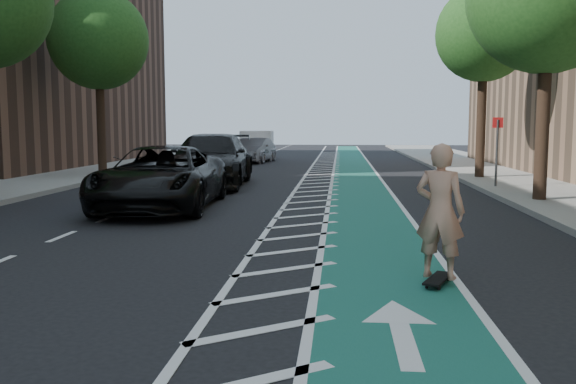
# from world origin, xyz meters

# --- Properties ---
(ground) EXTENTS (120.00, 120.00, 0.00)m
(ground) POSITION_xyz_m (0.00, 0.00, 0.00)
(ground) COLOR black
(ground) RESTS_ON ground
(bike_lane) EXTENTS (2.00, 90.00, 0.01)m
(bike_lane) POSITION_xyz_m (3.00, 10.00, 0.01)
(bike_lane) COLOR #1A5B49
(bike_lane) RESTS_ON ground
(buffer_strip) EXTENTS (1.40, 90.00, 0.01)m
(buffer_strip) POSITION_xyz_m (1.50, 10.00, 0.01)
(buffer_strip) COLOR silver
(buffer_strip) RESTS_ON ground
(sidewalk_right) EXTENTS (5.00, 90.00, 0.15)m
(sidewalk_right) POSITION_xyz_m (9.50, 10.00, 0.07)
(sidewalk_right) COLOR gray
(sidewalk_right) RESTS_ON ground
(curb_right) EXTENTS (0.12, 90.00, 0.16)m
(curb_right) POSITION_xyz_m (7.05, 10.00, 0.08)
(curb_right) COLOR gray
(curb_right) RESTS_ON ground
(curb_left) EXTENTS (0.12, 90.00, 0.16)m
(curb_left) POSITION_xyz_m (-7.05, 10.00, 0.08)
(curb_left) COLOR gray
(curb_left) RESTS_ON ground
(tree_r_d) EXTENTS (4.20, 4.20, 7.90)m
(tree_r_d) POSITION_xyz_m (7.90, 16.00, 5.77)
(tree_r_d) COLOR #382619
(tree_r_d) RESTS_ON ground
(tree_l_d) EXTENTS (4.20, 4.20, 7.90)m
(tree_l_d) POSITION_xyz_m (-7.90, 16.00, 5.77)
(tree_l_d) COLOR #382619
(tree_l_d) RESTS_ON ground
(sign_post) EXTENTS (0.35, 0.08, 2.47)m
(sign_post) POSITION_xyz_m (7.60, 12.00, 1.35)
(sign_post) COLOR #4C4C4C
(sign_post) RESTS_ON ground
(skateboard) EXTENTS (0.53, 0.84, 0.11)m
(skateboard) POSITION_xyz_m (3.70, -0.70, 0.09)
(skateboard) COLOR black
(skateboard) RESTS_ON ground
(skateboarder) EXTENTS (0.80, 0.68, 1.87)m
(skateboarder) POSITION_xyz_m (3.70, -0.70, 1.04)
(skateboarder) COLOR tan
(skateboarder) RESTS_ON skateboard
(suv_near) EXTENTS (3.04, 6.13, 1.67)m
(suv_near) POSITION_xyz_m (-2.40, 6.62, 0.83)
(suv_near) COLOR black
(suv_near) RESTS_ON ground
(suv_far) EXTENTS (3.00, 6.67, 1.90)m
(suv_far) POSITION_xyz_m (-2.40, 12.80, 0.95)
(suv_far) COLOR black
(suv_far) RESTS_ON ground
(car_silver) EXTENTS (2.38, 4.81, 1.58)m
(car_silver) POSITION_xyz_m (-2.79, 27.17, 0.79)
(car_silver) COLOR gray
(car_silver) RESTS_ON ground
(car_grey) EXTENTS (2.09, 4.58, 1.46)m
(car_grey) POSITION_xyz_m (-2.80, 26.53, 0.73)
(car_grey) COLOR #525256
(car_grey) RESTS_ON ground
(box_truck) EXTENTS (2.15, 4.48, 1.83)m
(box_truck) POSITION_xyz_m (-3.22, 30.81, 0.85)
(box_truck) COLOR silver
(box_truck) RESTS_ON ground
(barrel_a) EXTENTS (0.75, 0.75, 1.02)m
(barrel_a) POSITION_xyz_m (-3.80, 6.97, 0.48)
(barrel_a) COLOR orange
(barrel_a) RESTS_ON ground
(barrel_b) EXTENTS (0.61, 0.61, 0.83)m
(barrel_b) POSITION_xyz_m (-3.60, 12.53, 0.39)
(barrel_b) COLOR #E85B0C
(barrel_b) RESTS_ON ground
(barrel_c) EXTENTS (0.61, 0.61, 0.84)m
(barrel_c) POSITION_xyz_m (-3.67, 16.61, 0.39)
(barrel_c) COLOR #F75A0D
(barrel_c) RESTS_ON ground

